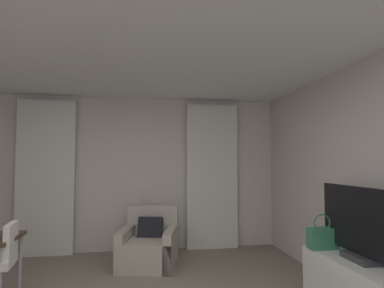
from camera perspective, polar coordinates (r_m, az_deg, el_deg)
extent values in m
cube|color=silver|center=(5.55, -10.68, -5.20)|extent=(5.12, 0.06, 2.60)
cube|color=white|center=(2.77, -12.30, 21.04)|extent=(5.12, 6.12, 0.06)
cube|color=silver|center=(5.64, -24.91, -5.43)|extent=(0.90, 0.06, 2.50)
cube|color=silver|center=(5.56, 3.66, -5.76)|extent=(0.90, 0.06, 2.50)
cube|color=#B2A899|center=(4.84, -7.89, -18.78)|extent=(0.93, 0.96, 0.39)
cube|color=#B2A899|center=(5.07, -7.07, -13.31)|extent=(0.78, 0.31, 0.43)
cube|color=#B2A899|center=(4.77, -3.85, -18.16)|extent=(0.30, 0.82, 0.53)
cube|color=#B2A899|center=(4.89, -11.80, -17.71)|extent=(0.30, 0.82, 0.53)
cube|color=black|center=(4.88, -7.56, -15.04)|extent=(0.40, 0.28, 0.37)
cylinder|color=#99999E|center=(4.17, -28.66, -18.85)|extent=(0.04, 0.04, 0.69)
cube|color=silver|center=(3.79, -29.85, -14.80)|extent=(0.11, 0.36, 0.34)
cube|color=#333338|center=(3.51, 28.18, -17.65)|extent=(0.20, 0.36, 0.06)
cube|color=black|center=(3.44, 28.02, -12.07)|extent=(0.04, 1.10, 0.63)
cube|color=#387F5B|center=(3.79, 22.46, -15.44)|extent=(0.30, 0.14, 0.22)
torus|color=#387F5B|center=(3.76, 22.41, -13.06)|extent=(0.20, 0.02, 0.20)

